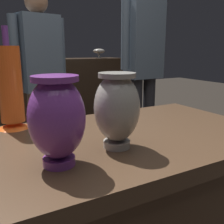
{
  "coord_description": "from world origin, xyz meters",
  "views": [
    {
      "loc": [
        -0.4,
        -0.74,
        1.09
      ],
      "look_at": [
        -0.01,
        -0.05,
        0.9
      ],
      "focal_mm": 41.41,
      "sensor_mm": 36.0,
      "label": 1
    }
  ],
  "objects": [
    {
      "name": "back_display_shelf",
      "position": [
        0.0,
        2.2,
        0.49
      ],
      "size": [
        2.6,
        0.4,
        0.99
      ],
      "color": "black",
      "rests_on": "ground_plane"
    },
    {
      "name": "visitor_center_back",
      "position": [
        0.13,
        1.4,
        0.9
      ],
      "size": [
        0.46,
        0.25,
        1.54
      ],
      "rotation": [
        0.0,
        0.0,
        3.38
      ],
      "color": "#846B56",
      "rests_on": "ground_plane"
    },
    {
      "name": "vase_tall_behind",
      "position": [
        -0.26,
        0.27,
        0.94
      ],
      "size": [
        0.12,
        0.12,
        0.31
      ],
      "color": "#E55B1E",
      "rests_on": "display_plinth"
    },
    {
      "name": "visitor_near_right",
      "position": [
        0.97,
        1.15,
        1.01
      ],
      "size": [
        0.47,
        0.2,
        1.71
      ],
      "rotation": [
        0.0,
        0.0,
        3.19
      ],
      "color": "#232328",
      "rests_on": "ground_plane"
    },
    {
      "name": "shelf_vase_right",
      "position": [
        0.52,
        2.24,
        1.1
      ],
      "size": [
        0.09,
        0.09,
        0.23
      ],
      "color": "#E55B1E",
      "rests_on": "back_display_shelf"
    },
    {
      "name": "shelf_vase_far_right",
      "position": [
        1.04,
        2.18,
        1.07
      ],
      "size": [
        0.14,
        0.14,
        0.11
      ],
      "color": "gray",
      "rests_on": "back_display_shelf"
    },
    {
      "name": "vase_left_accent",
      "position": [
        -0.21,
        -0.13,
        0.93
      ],
      "size": [
        0.14,
        0.14,
        0.23
      ],
      "color": "#7A388E",
      "rests_on": "display_plinth"
    },
    {
      "name": "shelf_vase_center",
      "position": [
        0.0,
        2.28,
        1.15
      ],
      "size": [
        0.11,
        0.11,
        0.35
      ],
      "color": "#7A388E",
      "rests_on": "back_display_shelf"
    },
    {
      "name": "vase_centerpiece",
      "position": [
        -0.02,
        -0.1,
        0.92
      ],
      "size": [
        0.14,
        0.14,
        0.23
      ],
      "color": "gray",
      "rests_on": "display_plinth"
    }
  ]
}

